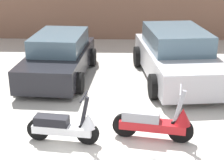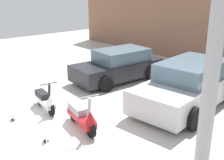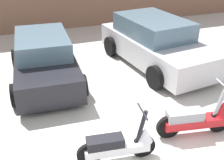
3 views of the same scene
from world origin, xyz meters
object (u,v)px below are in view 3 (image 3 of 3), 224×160
Objects in this scene: car_rear_center at (155,43)px; car_rear_left at (44,59)px; scooter_front_left at (120,144)px; scooter_front_right at (198,118)px.

car_rear_left is at bearing -97.87° from car_rear_center.
scooter_front_left is 0.91× the size of scooter_front_right.
car_rear_left is (-2.50, 3.54, 0.21)m from scooter_front_right.
car_rear_center reaches higher than scooter_front_left.
scooter_front_right is at bearing 12.62° from scooter_front_left.
car_rear_center reaches higher than scooter_front_right.
car_rear_left is at bearing 135.34° from scooter_front_right.
scooter_front_left is at bearing -164.85° from scooter_front_right.
car_rear_center is (3.37, -0.07, 0.08)m from car_rear_left.
car_rear_left is at bearing 109.29° from scooter_front_left.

